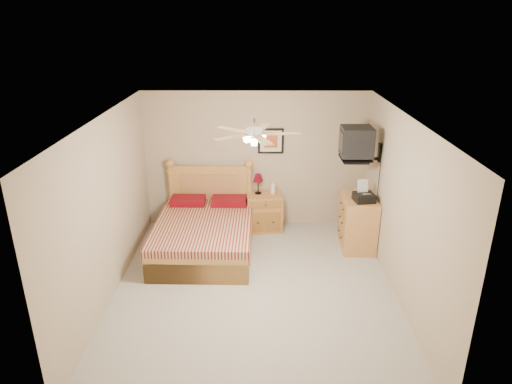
% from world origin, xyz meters
% --- Properties ---
extents(floor, '(4.50, 4.50, 0.00)m').
position_xyz_m(floor, '(0.00, 0.00, 0.00)').
color(floor, '#A29D92').
rests_on(floor, ground).
extents(ceiling, '(4.00, 4.50, 0.04)m').
position_xyz_m(ceiling, '(0.00, 0.00, 2.50)').
color(ceiling, white).
rests_on(ceiling, ground).
extents(wall_back, '(4.00, 0.04, 2.50)m').
position_xyz_m(wall_back, '(0.00, 2.25, 1.25)').
color(wall_back, tan).
rests_on(wall_back, ground).
extents(wall_front, '(4.00, 0.04, 2.50)m').
position_xyz_m(wall_front, '(0.00, -2.25, 1.25)').
color(wall_front, tan).
rests_on(wall_front, ground).
extents(wall_left, '(0.04, 4.50, 2.50)m').
position_xyz_m(wall_left, '(-2.00, 0.00, 1.25)').
color(wall_left, tan).
rests_on(wall_left, ground).
extents(wall_right, '(0.04, 4.50, 2.50)m').
position_xyz_m(wall_right, '(2.00, 0.00, 1.25)').
color(wall_right, tan).
rests_on(wall_right, ground).
extents(bed, '(1.57, 2.05, 1.31)m').
position_xyz_m(bed, '(-0.85, 1.12, 0.66)').
color(bed, '#A17132').
rests_on(bed, ground).
extents(nightstand, '(0.68, 0.54, 0.69)m').
position_xyz_m(nightstand, '(0.16, 2.00, 0.34)').
color(nightstand, '#A66431').
rests_on(nightstand, ground).
extents(table_lamp, '(0.26, 0.26, 0.37)m').
position_xyz_m(table_lamp, '(0.05, 2.05, 0.87)').
color(table_lamp, '#600412').
rests_on(table_lamp, nightstand).
extents(lotion_bottle, '(0.12, 0.12, 0.25)m').
position_xyz_m(lotion_bottle, '(0.32, 2.05, 0.81)').
color(lotion_bottle, white).
rests_on(lotion_bottle, nightstand).
extents(framed_picture, '(0.46, 0.04, 0.46)m').
position_xyz_m(framed_picture, '(0.27, 2.23, 1.62)').
color(framed_picture, black).
rests_on(framed_picture, wall_back).
extents(dresser, '(0.56, 0.78, 0.91)m').
position_xyz_m(dresser, '(1.73, 1.31, 0.45)').
color(dresser, '#AE8143').
rests_on(dresser, ground).
extents(fax_machine, '(0.36, 0.37, 0.33)m').
position_xyz_m(fax_machine, '(1.75, 1.16, 1.07)').
color(fax_machine, black).
rests_on(fax_machine, dresser).
extents(magazine_lower, '(0.23, 0.27, 0.02)m').
position_xyz_m(magazine_lower, '(1.73, 1.59, 0.92)').
color(magazine_lower, '#B1A18D').
rests_on(magazine_lower, dresser).
extents(magazine_upper, '(0.20, 0.27, 0.02)m').
position_xyz_m(magazine_upper, '(1.72, 1.62, 0.94)').
color(magazine_upper, gray).
rests_on(magazine_upper, magazine_lower).
extents(wall_tv, '(0.56, 0.46, 0.58)m').
position_xyz_m(wall_tv, '(1.75, 1.34, 1.81)').
color(wall_tv, black).
rests_on(wall_tv, wall_right).
extents(ceiling_fan, '(1.14, 1.14, 0.28)m').
position_xyz_m(ceiling_fan, '(0.00, -0.20, 2.36)').
color(ceiling_fan, white).
rests_on(ceiling_fan, ceiling).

